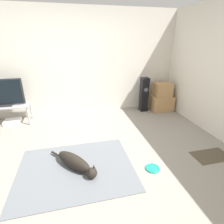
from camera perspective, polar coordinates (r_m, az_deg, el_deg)
The scene contains 14 objects.
ground_plane at distance 3.03m, azimuth -7.69°, elevation -14.73°, with size 12.00×12.00×0.00m, color gray.
wall_back at distance 4.55m, azimuth -11.54°, elevation 15.17°, with size 8.00×0.06×2.55m.
area_rug at distance 2.85m, azimuth -11.61°, elevation -17.61°, with size 1.72×1.33×0.01m.
dog at distance 2.78m, azimuth -11.83°, elevation -15.81°, with size 0.68×0.79×0.22m.
frisbee at distance 2.86m, azimuth 13.07°, elevation -17.45°, with size 0.21×0.21×0.03m.
cardboard_box_lower at distance 5.07m, azimuth 15.65°, elevation 2.99°, with size 0.57×0.51×0.40m.
cardboard_box_upper at distance 4.96m, azimuth 16.17°, elevation 7.07°, with size 0.44×0.39×0.35m.
floor_speaker at distance 4.81m, azimuth 10.42°, elevation 5.61°, with size 0.20×0.20×0.91m.
tv_stand at distance 4.63m, azimuth -31.23°, elevation 1.13°, with size 1.00×0.42×0.45m.
tv at distance 4.54m, azimuth -32.11°, elevation 5.28°, with size 0.85×0.20×0.60m.
tennis_ball_by_boxes at distance 4.89m, azimuth 9.54°, elevation 0.70°, with size 0.07×0.07×0.07m.
tennis_ball_near_speaker at distance 4.98m, azimuth 11.06°, elevation 1.00°, with size 0.07×0.07×0.07m.
game_console at distance 4.72m, azimuth -29.71°, elevation -2.74°, with size 0.34×0.29×0.09m.
door_mat at distance 3.48m, azimuth 29.63°, elevation -12.31°, with size 0.63×0.37×0.01m.
Camera 1 is at (-0.17, -2.41, 1.82)m, focal length 28.00 mm.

